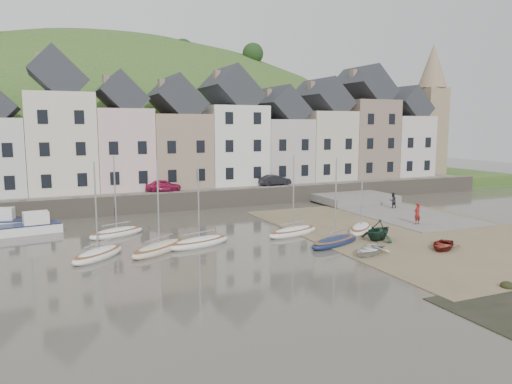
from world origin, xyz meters
name	(u,v)px	position (x,y,z in m)	size (l,w,h in m)	color
ground	(290,245)	(0.00, 0.00, 0.00)	(160.00, 160.00, 0.00)	#474238
quay_land	(177,184)	(0.00, 32.00, 0.75)	(90.00, 30.00, 1.50)	#325622
quay_street	(203,188)	(0.00, 20.50, 1.55)	(70.00, 7.00, 0.10)	slate
seawall	(213,199)	(0.00, 17.00, 0.90)	(70.00, 1.20, 1.80)	slate
beach	(414,231)	(11.00, 0.00, 0.03)	(18.00, 26.00, 0.06)	brown
slipway	(389,211)	(15.00, 8.00, 0.06)	(8.00, 18.00, 0.12)	slate
hillside	(115,269)	(-5.00, 60.00, -17.99)	(134.40, 84.00, 84.00)	#325622
townhouse_terrace	(208,134)	(1.76, 24.00, 7.32)	(61.05, 8.00, 13.93)	silver
church_spire	(431,106)	(34.55, 24.00, 11.06)	(4.00, 4.00, 18.00)	#997F60
sailboat_0	(117,232)	(-10.77, 7.76, 0.26)	(4.73, 3.22, 6.32)	white
sailboat_1	(98,254)	(-12.68, 1.84, 0.26)	(4.19, 4.16, 6.32)	white
sailboat_2	(159,248)	(-8.78, 1.84, 0.26)	(4.96, 4.38, 6.32)	beige
sailboat_3	(199,242)	(-5.89, 2.34, 0.26)	(5.11, 2.93, 6.32)	white
sailboat_4	(293,231)	(1.70, 2.77, 0.26)	(5.09, 2.93, 6.32)	white
sailboat_5	(335,241)	(2.90, -1.22, 0.26)	(5.12, 3.21, 6.32)	#152044
sailboat_6	(361,228)	(7.11, 1.62, 0.26)	(4.23, 4.20, 6.32)	white
motorboat_0	(28,226)	(-16.94, 11.24, 0.58)	(5.35, 2.43, 1.70)	white
rowboat_white	(369,249)	(3.50, -4.33, 0.37)	(2.11, 2.95, 0.61)	silver
rowboat_green	(378,230)	(6.45, -1.40, 0.82)	(2.48, 2.88, 1.52)	#152F22
rowboat_red	(443,245)	(8.84, -5.25, 0.35)	(1.97, 2.76, 0.57)	maroon
person_red	(417,213)	(12.86, 1.76, 1.03)	(0.66, 0.43, 1.82)	maroon
person_dark	(393,200)	(16.15, 8.94, 0.89)	(0.75, 0.58, 1.54)	black
car_left	(163,185)	(-4.53, 19.50, 2.21)	(1.44, 3.58, 1.22)	#9F1743
car_right	(275,180)	(8.12, 19.50, 2.21)	(1.28, 3.68, 1.21)	black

